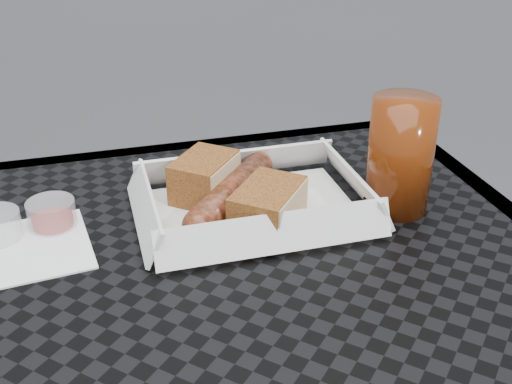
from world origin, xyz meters
TOP-DOWN VIEW (x-y plane):
  - food_tray at (0.11, 0.19)m, footprint 0.22×0.15m
  - bratwurst at (0.09, 0.20)m, footprint 0.13×0.15m
  - bread_near at (0.07, 0.23)m, footprint 0.09×0.09m
  - bread_far at (0.12, 0.15)m, footprint 0.10×0.10m
  - veg_garnish at (0.19, 0.14)m, footprint 0.03×0.03m
  - napkin at (-0.12, 0.18)m, footprint 0.13×0.13m
  - condiment_cup_sauce at (-0.10, 0.22)m, footprint 0.05×0.05m
  - drink_glass at (0.27, 0.16)m, footprint 0.07×0.07m

SIDE VIEW (x-z plane):
  - napkin at x=-0.12m, z-range 0.74..0.75m
  - food_tray at x=0.11m, z-range 0.74..0.75m
  - veg_garnish at x=0.19m, z-range 0.75..0.75m
  - condiment_cup_sauce at x=-0.10m, z-range 0.74..0.78m
  - bratwurst at x=0.09m, z-range 0.75..0.78m
  - bread_far at x=0.12m, z-range 0.75..0.79m
  - bread_near at x=0.07m, z-range 0.75..0.80m
  - drink_glass at x=0.27m, z-range 0.74..0.87m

